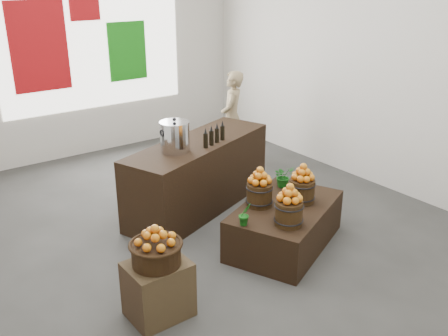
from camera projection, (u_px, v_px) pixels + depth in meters
ground at (196, 229)px, 6.22m from camera, size 7.00×7.00×0.00m
back_wall at (75, 37)px, 8.10m from camera, size 6.00×0.04×4.00m
back_opening at (93, 36)px, 8.25m from camera, size 3.20×0.02×2.40m
deco_red_left at (39, 47)px, 7.78m from camera, size 0.90×0.04×1.40m
deco_green_right at (127, 51)px, 8.69m from camera, size 0.70×0.04×1.00m
deco_red_upper at (84, 4)px, 8.01m from camera, size 0.50×0.04×0.50m
crate at (158, 289)px, 4.58m from camera, size 0.56×0.46×0.55m
wicker_basket at (156, 254)px, 4.44m from camera, size 0.44×0.44×0.20m
apples_in_basket at (155, 235)px, 4.37m from camera, size 0.34×0.34×0.18m
display_table at (285, 225)px, 5.79m from camera, size 1.70×1.41×0.51m
apple_bucket_front_left at (289, 213)px, 5.22m from camera, size 0.29×0.29×0.27m
apples_in_bucket_front_left at (290, 193)px, 5.13m from camera, size 0.22×0.22×0.20m
apple_bucket_front_right at (302, 191)px, 5.75m from camera, size 0.29×0.29×0.27m
apples_in_bucket_front_right at (303, 172)px, 5.66m from camera, size 0.22×0.22×0.20m
apple_bucket_rear at (259, 194)px, 5.65m from camera, size 0.29×0.29×0.27m
apples_in_bucket_rear at (260, 175)px, 5.57m from camera, size 0.22×0.22×0.20m
herb_garnish_right at (283, 176)px, 6.15m from camera, size 0.28×0.26×0.28m
herb_garnish_left at (245, 214)px, 5.22m from camera, size 0.15×0.12×0.25m
counter at (199, 175)px, 6.64m from camera, size 2.42×1.48×0.94m
stock_pot_left at (175, 137)px, 6.03m from camera, size 0.36×0.36×0.36m
oil_cruets at (213, 135)px, 6.30m from camera, size 0.34×0.17×0.26m
shopper at (232, 117)px, 8.22m from camera, size 0.65×0.65×1.52m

